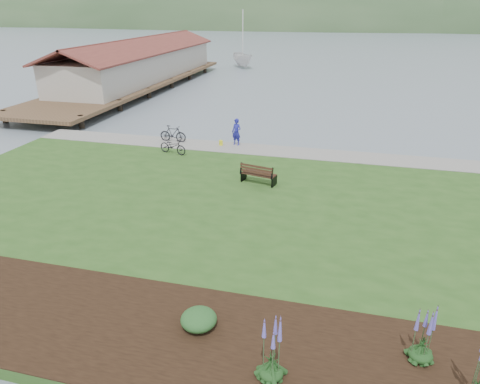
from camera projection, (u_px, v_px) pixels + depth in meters
The scene contains 15 objects.
ground at pixel (267, 204), 20.57m from camera, with size 600.00×600.00×0.00m, color slate.
lawn at pixel (259, 219), 18.71m from camera, with size 34.00×20.00×0.40m, color #274E1B.
shoreline_path at pixel (288, 152), 26.52m from camera, with size 34.00×2.20×0.03m, color gray.
garden_bed at pixel (310, 360), 11.03m from camera, with size 24.00×4.40×0.04m, color black.
far_hillside at pixel (399, 28), 166.88m from camera, with size 580.00×80.00×38.00m, color #33532F, non-canonical shape.
pier_pavilion at pixel (140, 63), 48.39m from camera, with size 8.00×36.00×5.40m.
park_bench at pixel (258, 174), 21.66m from camera, with size 1.89×1.09×1.10m.
person at pixel (236, 130), 27.42m from camera, with size 0.75×0.51×2.05m, color #212299.
bicycle_a at pixel (173, 146), 26.07m from camera, with size 1.86×0.65×0.98m, color black.
bicycle_b at pixel (173, 134), 28.31m from camera, with size 1.82×0.53×1.10m, color black.
sailboat at pixel (243, 68), 64.48m from camera, with size 9.79×9.96×25.80m, color silver.
pannier at pixel (221, 143), 27.72m from camera, with size 0.20×0.31×0.33m, color yellow.
echium_0 at pixel (272, 351), 10.17m from camera, with size 0.62×0.62×2.04m.
echium_1 at pixel (424, 337), 10.74m from camera, with size 0.62×0.62×1.83m.
shrub_0 at pixel (199, 319), 12.04m from camera, with size 1.03×1.03×0.52m, color #1E4C21.
Camera 1 is at (3.29, -18.33, 8.84)m, focal length 32.00 mm.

